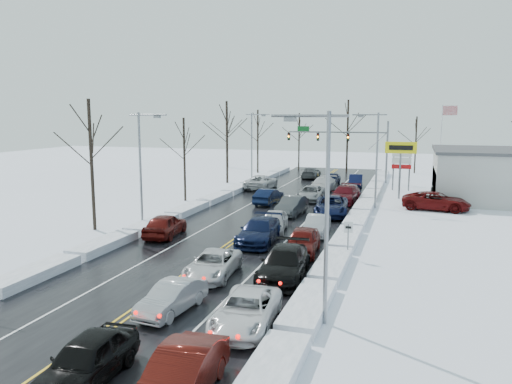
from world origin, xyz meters
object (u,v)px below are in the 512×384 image
(flagpole, at_px, (442,137))
(queued_car_0, at_px, (88,383))
(oncoming_car_0, at_px, (269,204))
(traffic_signal_mast, at_px, (348,140))
(tires_plus_sign, at_px, (401,152))

(flagpole, relative_size, queued_car_0, 2.13)
(flagpole, bearing_deg, oncoming_car_0, -128.60)
(traffic_signal_mast, xyz_separation_m, oncoming_car_0, (-5.21, -19.21, -5.48))
(flagpole, xyz_separation_m, queued_car_0, (-13.39, -55.15, -5.93))
(flagpole, height_order, oncoming_car_0, flagpole)
(traffic_signal_mast, distance_m, oncoming_car_0, 20.64)
(tires_plus_sign, distance_m, flagpole, 14.79)
(flagpole, relative_size, oncoming_car_0, 2.13)
(traffic_signal_mast, xyz_separation_m, flagpole, (11.72, 2.01, 0.45))
(flagpole, bearing_deg, queued_car_0, -103.65)
(queued_car_0, bearing_deg, tires_plus_sign, 74.74)
(tires_plus_sign, relative_size, oncoming_car_0, 1.28)
(tires_plus_sign, xyz_separation_m, queued_car_0, (-8.72, -41.14, -4.99))
(queued_car_0, distance_m, oncoming_car_0, 34.11)
(traffic_signal_mast, relative_size, tires_plus_sign, 2.21)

